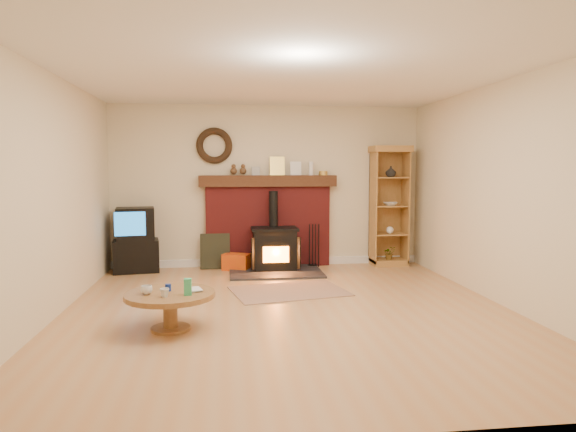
{
  "coord_description": "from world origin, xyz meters",
  "views": [
    {
      "loc": [
        -0.69,
        -5.58,
        1.59
      ],
      "look_at": [
        0.12,
        1.0,
        0.97
      ],
      "focal_mm": 32.0,
      "sensor_mm": 36.0,
      "label": 1
    }
  ],
  "objects": [
    {
      "name": "chimney_breast",
      "position": [
        0.0,
        2.67,
        0.8
      ],
      "size": [
        2.2,
        0.22,
        1.78
      ],
      "color": "maroon",
      "rests_on": "ground"
    },
    {
      "name": "firelog_box",
      "position": [
        -0.52,
        2.4,
        0.13
      ],
      "size": [
        0.48,
        0.4,
        0.26
      ],
      "primitive_type": "cube",
      "rotation": [
        0.0,
        0.0,
        -0.43
      ],
      "color": "orange",
      "rests_on": "ground"
    },
    {
      "name": "area_rug",
      "position": [
        0.12,
        0.89,
        0.01
      ],
      "size": [
        1.59,
        1.25,
        0.01
      ],
      "primitive_type": "cube",
      "rotation": [
        0.0,
        0.0,
        0.21
      ],
      "color": "brown",
      "rests_on": "ground"
    },
    {
      "name": "fire_tools",
      "position": [
        0.71,
        2.5,
        0.16
      ],
      "size": [
        0.19,
        0.16,
        0.7
      ],
      "color": "black",
      "rests_on": "ground"
    },
    {
      "name": "leaning_painting",
      "position": [
        -0.86,
        2.55,
        0.28
      ],
      "size": [
        0.47,
        0.13,
        0.56
      ],
      "primitive_type": "cube",
      "rotation": [
        -0.17,
        0.0,
        0.0
      ],
      "color": "black",
      "rests_on": "ground"
    },
    {
      "name": "coffee_table",
      "position": [
        -1.24,
        -0.54,
        0.31
      ],
      "size": [
        0.88,
        0.88,
        0.54
      ],
      "color": "brown",
      "rests_on": "ground"
    },
    {
      "name": "curio_cabinet",
      "position": [
        1.98,
        2.55,
        0.98
      ],
      "size": [
        0.63,
        0.45,
        1.95
      ],
      "color": "olive",
      "rests_on": "ground"
    },
    {
      "name": "room_shell",
      "position": [
        -0.02,
        0.09,
        1.72
      ],
      "size": [
        5.02,
        5.52,
        2.61
      ],
      "color": "beige",
      "rests_on": "ground"
    },
    {
      "name": "tv_unit",
      "position": [
        -2.06,
        2.47,
        0.47
      ],
      "size": [
        0.74,
        0.57,
        0.99
      ],
      "color": "black",
      "rests_on": "ground"
    },
    {
      "name": "ground",
      "position": [
        0.0,
        0.0,
        0.0
      ],
      "size": [
        5.5,
        5.5,
        0.0
      ],
      "primitive_type": "plane",
      "color": "#BB814D",
      "rests_on": "ground"
    },
    {
      "name": "wood_stove",
      "position": [
        0.07,
        2.27,
        0.32
      ],
      "size": [
        1.4,
        1.0,
        1.24
      ],
      "color": "black",
      "rests_on": "ground"
    }
  ]
}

